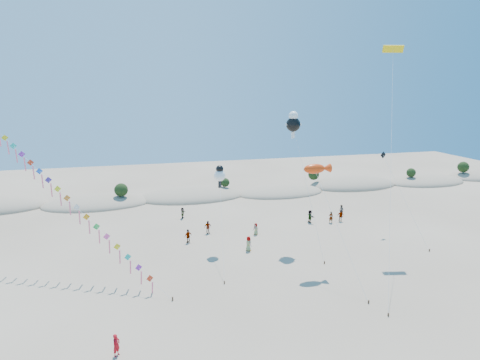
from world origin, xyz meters
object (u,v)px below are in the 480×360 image
Objects in this scene: kite_train at (27,160)px; fish_kite at (317,169)px; parafoil_kite at (393,53)px; flyer_foreground at (116,345)px.

kite_train is 30.51m from fish_kite.
fish_kite is (29.36, -8.28, -0.84)m from kite_train.
flyer_foreground is at bearing -153.32° from parafoil_kite.
kite_train is 1.11× the size of parafoil_kite.
fish_kite is 0.47× the size of parafoil_kite.
kite_train is 2.36× the size of fish_kite.
parafoil_kite reaches higher than fish_kite.
parafoil_kite is 41.66m from flyer_foreground.
kite_train is at bearing 164.25° from fish_kite.
parafoil_kite is at bearing -4.65° from kite_train.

